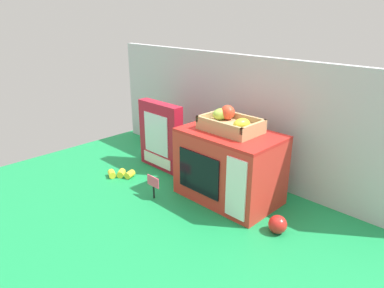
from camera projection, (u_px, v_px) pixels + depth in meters
ground_plane at (198, 186)px, 1.58m from camera, size 1.70×1.70×0.00m
display_back_panel at (235, 115)px, 1.64m from camera, size 1.61×0.03×0.56m
toy_microwave at (229, 166)px, 1.43m from camera, size 0.40×0.26×0.29m
food_groups_crate at (230, 123)px, 1.39m from camera, size 0.23×0.16×0.09m
cookie_set_box at (161, 136)px, 1.71m from camera, size 0.26×0.06×0.33m
price_sign at (153, 184)px, 1.45m from camera, size 0.07×0.01×0.10m
loose_toy_banana at (121, 174)px, 1.66m from camera, size 0.11×0.11×0.03m
loose_toy_apple at (278, 224)px, 1.24m from camera, size 0.07×0.07×0.07m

